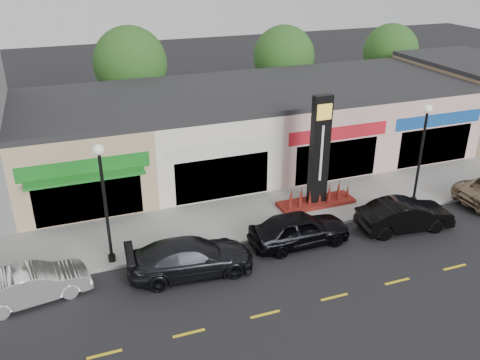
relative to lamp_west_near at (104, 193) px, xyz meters
The scene contains 18 objects.
ground 9.07m from the lamp_west_near, 17.35° to the right, with size 120.00×120.00×0.00m, color black.
sidewalk 8.89m from the lamp_west_near, 13.02° to the left, with size 52.00×4.30×0.15m, color gray.
curb 8.70m from the lamp_west_near, ahead, with size 52.00×0.20×0.15m, color gray.
shop_beige 9.04m from the lamp_west_near, 93.19° to the left, with size 7.00×10.85×4.80m.
shop_cream 11.13m from the lamp_west_near, 54.08° to the left, with size 7.00×10.01×4.80m.
shop_pink_w 16.25m from the lamp_west_near, 33.61° to the left, with size 7.00×10.01×4.80m.
shop_pink_e 22.40m from the lamp_west_near, 23.64° to the left, with size 7.00×10.01×4.80m.
shop_tan 28.94m from the lamp_west_near, 18.08° to the left, with size 7.00×10.01×5.30m.
tree_rear_west 17.55m from the lamp_west_near, 76.76° to the left, with size 5.20×5.20×7.83m.
tree_rear_mid 23.39m from the lamp_west_near, 46.74° to the left, with size 4.80×4.80×7.29m.
tree_rear_east 31.09m from the lamp_west_near, 33.18° to the left, with size 4.60×4.60×6.94m.
lamp_west_near is the anchor object (origin of this frame).
lamp_east_near 16.00m from the lamp_west_near, ahead, with size 0.44×0.44×5.47m.
pylon_sign 11.19m from the lamp_west_near, ahead, with size 4.20×1.30×6.00m.
car_white_van 4.47m from the lamp_west_near, 155.40° to the right, with size 4.32×1.50×1.42m, color white.
car_dark_sedan 4.51m from the lamp_west_near, 31.47° to the right, with size 5.37×2.18×1.56m, color black.
car_black_sedan 8.96m from the lamp_west_near, ahead, with size 4.76×1.91×1.62m, color black.
car_black_conv 14.31m from the lamp_west_near, ahead, with size 4.72×1.65×1.56m, color black.
Camera 1 is at (-9.26, -17.12, 12.76)m, focal length 38.00 mm.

